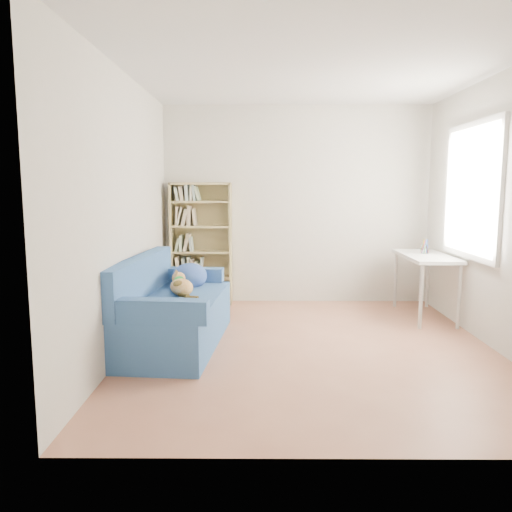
{
  "coord_description": "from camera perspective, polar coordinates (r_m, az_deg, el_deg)",
  "views": [
    {
      "loc": [
        -0.49,
        -4.66,
        1.53
      ],
      "look_at": [
        -0.52,
        0.31,
        0.85
      ],
      "focal_mm": 35.0,
      "sensor_mm": 36.0,
      "label": 1
    }
  ],
  "objects": [
    {
      "name": "sofa",
      "position": [
        5.0,
        -9.6,
        -6.18
      ],
      "size": [
        0.98,
        1.83,
        0.87
      ],
      "rotation": [
        0.0,
        0.0,
        -0.08
      ],
      "color": "navy",
      "rests_on": "ground"
    },
    {
      "name": "bookshelf",
      "position": [
        6.61,
        -6.25,
        0.89
      ],
      "size": [
        0.8,
        0.25,
        1.6
      ],
      "color": "tan",
      "rests_on": "ground"
    },
    {
      "name": "room_shell",
      "position": [
        4.73,
        7.65,
        9.0
      ],
      "size": [
        3.54,
        4.04,
        2.62
      ],
      "color": "silver",
      "rests_on": "ground"
    },
    {
      "name": "desk",
      "position": [
        6.21,
        18.84,
        -0.6
      ],
      "size": [
        0.51,
        1.12,
        0.75
      ],
      "color": "white",
      "rests_on": "ground"
    },
    {
      "name": "ground",
      "position": [
        4.93,
        6.19,
        -10.34
      ],
      "size": [
        4.0,
        4.0,
        0.0
      ],
      "primitive_type": "plane",
      "color": "#975C44",
      "rests_on": "ground"
    },
    {
      "name": "pen_cup",
      "position": [
        6.3,
        18.72,
        0.88
      ],
      "size": [
        0.09,
        0.09,
        0.18
      ],
      "color": "white",
      "rests_on": "desk"
    }
  ]
}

